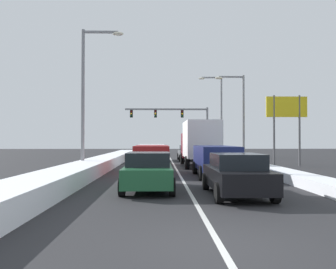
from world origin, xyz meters
TOP-DOWN VIEW (x-y plane):
  - ground_plane at (0.00, 15.03)m, footprint 120.00×120.00m
  - lane_stripe_between_right_lane_and_center_lane at (-0.00, 18.79)m, footprint 0.14×41.34m
  - snow_bank_right_shoulder at (5.30, 18.79)m, footprint 1.33×41.34m
  - snow_bank_left_shoulder at (-5.30, 18.79)m, footprint 1.87×41.34m
  - sedan_black_right_lane_nearest at (1.61, 5.97)m, footprint 2.00×4.50m
  - suv_navy_right_lane_second at (1.90, 12.34)m, footprint 2.16×4.90m
  - box_truck_right_lane_third at (1.86, 19.63)m, footprint 2.53×7.20m
  - sedan_gray_right_lane_fourth at (1.65, 27.48)m, footprint 2.00×4.50m
  - sedan_green_center_lane_nearest at (-1.59, 7.40)m, footprint 2.00×4.50m
  - suv_red_center_lane_second at (-1.60, 14.30)m, footprint 2.16×4.90m
  - suv_white_center_lane_third at (-1.78, 20.47)m, footprint 2.16×4.90m
  - sedan_tan_center_lane_fourth at (-1.74, 27.06)m, footprint 2.00×4.50m
  - traffic_light_gantry at (1.18, 37.57)m, footprint 10.60×0.47m
  - street_lamp_right_near at (5.99, 24.43)m, footprint 2.66×0.36m
  - street_lamp_right_mid at (5.38, 31.95)m, footprint 2.66×0.36m
  - street_lamp_left_mid at (-5.64, 15.40)m, footprint 2.66×0.36m
  - roadside_sign_right at (8.74, 20.28)m, footprint 3.20×0.16m

SIDE VIEW (x-z plane):
  - ground_plane at x=0.00m, z-range 0.00..0.00m
  - lane_stripe_between_right_lane_and_center_lane at x=0.00m, z-range 0.00..0.01m
  - snow_bank_right_shoulder at x=5.30m, z-range 0.00..0.45m
  - snow_bank_left_shoulder at x=-5.30m, z-range 0.00..0.73m
  - sedan_black_right_lane_nearest at x=1.61m, z-range 0.01..1.52m
  - sedan_gray_right_lane_fourth at x=1.65m, z-range 0.01..1.52m
  - sedan_green_center_lane_nearest at x=-1.59m, z-range 0.01..1.52m
  - sedan_tan_center_lane_fourth at x=-1.74m, z-range 0.01..1.52m
  - suv_navy_right_lane_second at x=1.90m, z-range 0.18..1.85m
  - suv_red_center_lane_second at x=-1.60m, z-range 0.18..1.85m
  - suv_white_center_lane_third at x=-1.78m, z-range 0.18..1.85m
  - box_truck_right_lane_third at x=1.86m, z-range 0.22..3.58m
  - roadside_sign_right at x=8.74m, z-range 1.27..6.77m
  - street_lamp_right_near at x=5.99m, z-range 0.80..8.63m
  - traffic_light_gantry at x=1.18m, z-range 1.62..7.82m
  - street_lamp_left_mid at x=-5.64m, z-range 0.82..9.79m
  - street_lamp_right_mid at x=5.38m, z-range 0.83..9.97m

